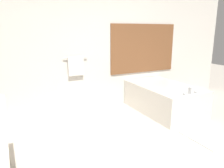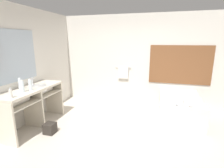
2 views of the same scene
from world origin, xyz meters
name	(u,v)px [view 1 (image 1 of 2)]	position (x,y,z in m)	size (l,w,h in m)	color
ground_plane	(151,161)	(0.00, 0.00, 0.00)	(16.00, 16.00, 0.00)	beige
wall_back_with_blinds	(90,46)	(0.05, 2.23, 1.35)	(7.40, 0.13, 2.70)	silver
bathtub	(164,97)	(1.35, 1.39, 0.31)	(1.00, 1.60, 0.68)	silver
bath_mat	(208,137)	(1.22, 0.13, 0.01)	(0.60, 0.73, 0.02)	white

